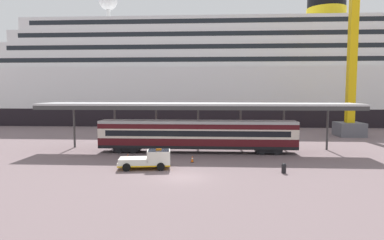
{
  "coord_description": "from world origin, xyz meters",
  "views": [
    {
      "loc": [
        2.32,
        -28.89,
        7.73
      ],
      "look_at": [
        0.19,
        8.58,
        4.5
      ],
      "focal_mm": 30.42,
      "sensor_mm": 36.0,
      "label": 1
    }
  ],
  "objects_px": {
    "traffic_cone_near": "(128,157)",
    "quay_bollard": "(284,168)",
    "train_carriage": "(197,135)",
    "dockside_crane": "(357,26)",
    "service_truck": "(149,159)",
    "traffic_cone_mid": "(192,159)",
    "cruise_ship": "(269,76)"
  },
  "relations": [
    {
      "from": "traffic_cone_near",
      "to": "quay_bollard",
      "type": "height_order",
      "value": "quay_bollard"
    },
    {
      "from": "train_carriage",
      "to": "dockside_crane",
      "type": "relative_size",
      "value": 0.41
    },
    {
      "from": "quay_bollard",
      "to": "service_truck",
      "type": "bearing_deg",
      "value": 175.37
    },
    {
      "from": "quay_bollard",
      "to": "dockside_crane",
      "type": "bearing_deg",
      "value": 56.68
    },
    {
      "from": "service_truck",
      "to": "traffic_cone_mid",
      "type": "height_order",
      "value": "service_truck"
    },
    {
      "from": "traffic_cone_near",
      "to": "traffic_cone_mid",
      "type": "relative_size",
      "value": 1.06
    },
    {
      "from": "train_carriage",
      "to": "traffic_cone_near",
      "type": "relative_size",
      "value": 31.73
    },
    {
      "from": "cruise_ship",
      "to": "quay_bollard",
      "type": "distance_m",
      "value": 53.87
    },
    {
      "from": "train_carriage",
      "to": "service_truck",
      "type": "xyz_separation_m",
      "value": [
        -4.45,
        -9.07,
        -1.32
      ]
    },
    {
      "from": "dockside_crane",
      "to": "traffic_cone_near",
      "type": "bearing_deg",
      "value": -146.64
    },
    {
      "from": "quay_bollard",
      "to": "cruise_ship",
      "type": "bearing_deg",
      "value": 81.65
    },
    {
      "from": "train_carriage",
      "to": "traffic_cone_mid",
      "type": "height_order",
      "value": "train_carriage"
    },
    {
      "from": "service_truck",
      "to": "dockside_crane",
      "type": "distance_m",
      "value": 44.46
    },
    {
      "from": "traffic_cone_mid",
      "to": "quay_bollard",
      "type": "relative_size",
      "value": 0.77
    },
    {
      "from": "traffic_cone_near",
      "to": "traffic_cone_mid",
      "type": "xyz_separation_m",
      "value": [
        7.32,
        -0.4,
        -0.02
      ]
    },
    {
      "from": "traffic_cone_mid",
      "to": "train_carriage",
      "type": "bearing_deg",
      "value": 87.1
    },
    {
      "from": "traffic_cone_mid",
      "to": "dockside_crane",
      "type": "height_order",
      "value": "dockside_crane"
    },
    {
      "from": "cruise_ship",
      "to": "traffic_cone_near",
      "type": "bearing_deg",
      "value": -116.82
    },
    {
      "from": "service_truck",
      "to": "train_carriage",
      "type": "bearing_deg",
      "value": 63.87
    },
    {
      "from": "cruise_ship",
      "to": "service_truck",
      "type": "height_order",
      "value": "cruise_ship"
    },
    {
      "from": "train_carriage",
      "to": "dockside_crane",
      "type": "height_order",
      "value": "dockside_crane"
    },
    {
      "from": "train_carriage",
      "to": "quay_bollard",
      "type": "distance_m",
      "value": 13.49
    },
    {
      "from": "traffic_cone_near",
      "to": "traffic_cone_mid",
      "type": "height_order",
      "value": "traffic_cone_near"
    },
    {
      "from": "cruise_ship",
      "to": "service_truck",
      "type": "bearing_deg",
      "value": -112.18
    },
    {
      "from": "cruise_ship",
      "to": "quay_bollard",
      "type": "relative_size",
      "value": 150.85
    },
    {
      "from": "cruise_ship",
      "to": "quay_bollard",
      "type": "bearing_deg",
      "value": -98.35
    },
    {
      "from": "dockside_crane",
      "to": "quay_bollard",
      "type": "xyz_separation_m",
      "value": [
        -17.92,
        -27.27,
        -18.47
      ]
    },
    {
      "from": "cruise_ship",
      "to": "traffic_cone_near",
      "type": "relative_size",
      "value": 184.13
    },
    {
      "from": "train_carriage",
      "to": "service_truck",
      "type": "distance_m",
      "value": 10.18
    },
    {
      "from": "train_carriage",
      "to": "traffic_cone_near",
      "type": "height_order",
      "value": "train_carriage"
    },
    {
      "from": "train_carriage",
      "to": "service_truck",
      "type": "bearing_deg",
      "value": -116.13
    },
    {
      "from": "train_carriage",
      "to": "traffic_cone_mid",
      "type": "relative_size",
      "value": 33.62
    }
  ]
}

